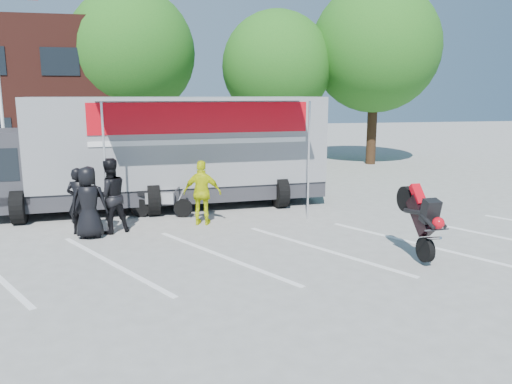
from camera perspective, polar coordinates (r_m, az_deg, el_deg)
name	(u,v)px	position (r m, az deg, el deg)	size (l,w,h in m)	color
ground	(219,272)	(10.44, -4.23, -9.09)	(100.00, 100.00, 0.00)	#9B9C96
parking_bay_lines	(213,256)	(11.38, -4.92, -7.35)	(18.00, 5.00, 0.01)	white
flagpole	(4,52)	(20.38, -26.88, 14.04)	(1.61, 0.12, 8.00)	white
tree_left	(132,53)	(25.80, -14.02, 15.17)	(6.12, 6.12, 8.64)	#382314
tree_mid	(277,67)	(25.54, 2.37, 14.13)	(5.44, 5.44, 7.68)	#382314
tree_right	(375,48)	(26.81, 13.48, 15.69)	(6.46, 6.46, 9.12)	#382314
transporter_truck	(167,207)	(16.48, -10.11, -1.68)	(11.06, 5.33, 3.52)	gray
parked_motorcycle	(162,217)	(15.16, -10.67, -2.82)	(0.62, 1.86, 0.97)	silver
stunt_bike_rider	(408,256)	(11.88, 17.00, -7.03)	(0.72, 1.52, 1.79)	black
spectator_leather_a	(89,202)	(13.26, -18.57, -1.13)	(0.90, 0.59, 1.84)	black
spectator_leather_b	(79,201)	(13.68, -19.58, -1.00)	(0.64, 0.42, 1.76)	black
spectator_leather_c	(110,196)	(13.57, -16.38, -0.43)	(0.96, 0.75, 1.98)	black
spectator_hivis	(202,193)	(13.95, -6.15, -0.09)	(1.06, 0.44, 1.81)	#D0DE0B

